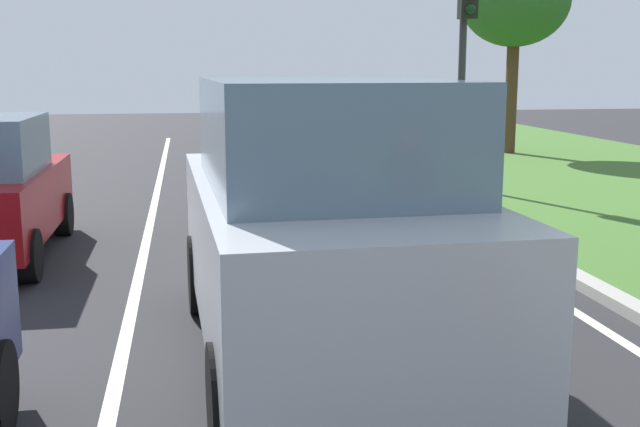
% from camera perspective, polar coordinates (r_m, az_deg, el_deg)
% --- Properties ---
extents(ground_plane, '(60.00, 60.00, 0.00)m').
position_cam_1_polar(ground_plane, '(10.85, -8.81, -2.13)').
color(ground_plane, '#262628').
extents(lane_line_center, '(0.12, 32.00, 0.01)m').
position_cam_1_polar(lane_line_center, '(10.87, -12.50, -2.22)').
color(lane_line_center, silver).
rests_on(lane_line_center, ground).
extents(lane_line_right_edge, '(0.12, 32.00, 0.01)m').
position_cam_1_polar(lane_line_right_edge, '(11.47, 9.48, -1.44)').
color(lane_line_right_edge, silver).
rests_on(lane_line_right_edge, ground).
extents(curb_right, '(0.24, 48.00, 0.12)m').
position_cam_1_polar(curb_right, '(11.63, 11.82, -1.07)').
color(curb_right, '#9E9B93').
rests_on(curb_right, ground).
extents(car_suv_ahead, '(2.10, 4.56, 2.28)m').
position_cam_1_polar(car_suv_ahead, '(6.18, 0.03, -0.66)').
color(car_suv_ahead, '#B7BABF').
rests_on(car_suv_ahead, ground).
extents(traffic_light_near_right, '(0.32, 0.50, 4.34)m').
position_cam_1_polar(traffic_light_near_right, '(15.22, 10.46, 12.65)').
color(traffic_light_near_right, '#2D2D2D').
rests_on(traffic_light_near_right, ground).
extents(tree_roadside_far, '(2.83, 2.83, 5.26)m').
position_cam_1_polar(tree_roadside_far, '(21.83, 13.94, 14.66)').
color(tree_roadside_far, '#4C331E').
rests_on(tree_roadside_far, ground).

